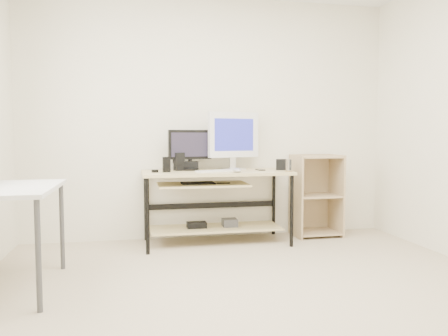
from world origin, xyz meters
TOP-DOWN VIEW (x-y plane):
  - room at (-0.14, 0.04)m, footprint 4.01×4.01m
  - desk at (-0.03, 1.66)m, footprint 1.50×0.65m
  - side_table at (-1.68, 0.60)m, footprint 0.60×1.00m
  - shelf_unit at (1.15, 1.82)m, footprint 0.50×0.40m
  - black_monitor at (-0.25, 1.82)m, footprint 0.46×0.19m
  - white_imac at (0.22, 1.82)m, footprint 0.57×0.19m
  - keyboard at (-0.01, 1.58)m, footprint 0.46×0.27m
  - mouse at (0.17, 1.44)m, footprint 0.10×0.14m
  - center_speaker at (-0.26, 1.82)m, footprint 0.19×0.09m
  - speaker_left at (-0.37, 1.78)m, footprint 0.12×0.12m
  - speaker_right at (0.69, 1.66)m, footprint 0.13×0.13m
  - audio_controller at (-0.51, 1.61)m, footprint 0.08×0.05m
  - volume_puck at (-0.62, 1.62)m, footprint 0.08×0.08m
  - smartphone at (0.47, 1.66)m, footprint 0.08×0.13m
  - coaster at (0.70, 1.45)m, footprint 0.10×0.10m
  - drinking_glass at (0.70, 1.45)m, footprint 0.08×0.08m

SIDE VIEW (x-z plane):
  - shelf_unit at x=1.15m, z-range 0.00..0.90m
  - desk at x=-0.03m, z-range 0.16..0.91m
  - side_table at x=-1.68m, z-range 0.30..1.05m
  - coaster at x=0.70m, z-range 0.75..0.76m
  - smartphone at x=0.47m, z-range 0.75..0.76m
  - keyboard at x=-0.01m, z-range 0.75..0.77m
  - volume_puck at x=-0.62m, z-range 0.75..0.78m
  - mouse at x=0.17m, z-range 0.75..0.79m
  - center_speaker at x=-0.26m, z-range 0.75..0.84m
  - speaker_right at x=0.69m, z-range 0.75..0.86m
  - drinking_glass at x=0.70m, z-range 0.76..0.87m
  - audio_controller at x=-0.51m, z-range 0.75..0.90m
  - speaker_left at x=-0.37m, z-range 0.75..0.94m
  - black_monitor at x=-0.25m, z-range 0.78..1.20m
  - white_imac at x=0.22m, z-range 0.80..1.41m
  - room at x=-0.14m, z-range 0.01..2.63m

